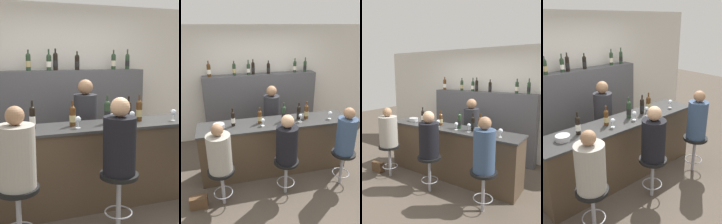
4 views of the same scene
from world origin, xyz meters
The scene contains 29 objects.
ground_plane centered at (0.00, 0.00, 0.00)m, with size 16.00×16.00×0.00m, color #4C4238.
wall_back centered at (0.00, 1.81, 1.30)m, with size 6.40×0.05×2.60m.
bar_counter centered at (0.00, 0.27, 0.49)m, with size 2.71×0.58×0.99m.
back_bar_cabinet centered at (0.00, 1.58, 0.79)m, with size 2.54×0.28×1.57m.
wine_bottle_counter_0 centered at (-0.74, 0.30, 1.12)m, with size 0.07×0.07×0.32m.
wine_bottle_counter_1 centered at (-0.28, 0.30, 1.11)m, with size 0.08×0.08×0.30m.
wine_bottle_counter_2 centered at (0.16, 0.30, 1.13)m, with size 0.08×0.08×0.34m.
wine_bottle_counter_3 centered at (0.44, 0.30, 1.12)m, with size 0.07×0.07×0.32m.
wine_bottle_counter_4 centered at (0.59, 0.30, 1.12)m, with size 0.08×0.08×0.33m.
wine_bottle_backbar_0 centered at (-1.10, 1.58, 1.71)m, with size 0.08×0.08×0.33m.
wine_bottle_backbar_1 centered at (-0.57, 1.58, 1.71)m, with size 0.07×0.07×0.31m.
wine_bottle_backbar_2 centered at (-0.27, 1.58, 1.70)m, with size 0.08×0.08×0.32m.
wine_bottle_backbar_3 centered at (-0.16, 1.58, 1.71)m, with size 0.07×0.07×0.33m.
wine_bottle_backbar_4 centered at (0.18, 1.58, 1.70)m, with size 0.07×0.07×0.29m.
wine_bottle_backbar_5 centered at (0.80, 1.58, 1.71)m, with size 0.07×0.07×0.32m.
wine_bottle_backbar_6 centered at (1.05, 1.58, 1.70)m, with size 0.07×0.07×0.32m.
wine_glass_0 centered at (-0.25, 0.18, 1.08)m, with size 0.07×0.07×0.14m.
wine_glass_1 centered at (0.17, 0.18, 1.09)m, with size 0.07×0.07×0.14m.
wine_glass_2 centered at (0.43, 0.18, 1.10)m, with size 0.07×0.07×0.15m.
wine_glass_3 centered at (1.01, 0.18, 1.09)m, with size 0.07×0.07×0.14m.
metal_bowl centered at (-0.98, 0.27, 1.02)m, with size 0.19×0.19×0.07m.
bar_stool_left centered at (-1.00, -0.40, 0.50)m, with size 0.39×0.39×0.63m.
guest_seated_left centered at (-1.00, -0.40, 0.94)m, with size 0.34×0.34×0.74m.
bar_stool_middle centered at (0.00, -0.40, 0.50)m, with size 0.39×0.39×0.63m.
guest_seated_middle centered at (0.00, -0.40, 0.96)m, with size 0.33×0.33×0.77m.
bar_stool_right centered at (1.00, -0.40, 0.50)m, with size 0.39×0.39×0.63m.
guest_seated_right centered at (1.00, -0.40, 0.97)m, with size 0.31×0.31×0.79m.
bartender centered at (0.08, 0.90, 0.68)m, with size 0.32×0.32×1.48m.
handbag centered at (-1.38, -0.40, 0.10)m, with size 0.26×0.12×0.20m.
Camera 2 is at (-0.93, -3.13, 2.62)m, focal length 35.00 mm.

